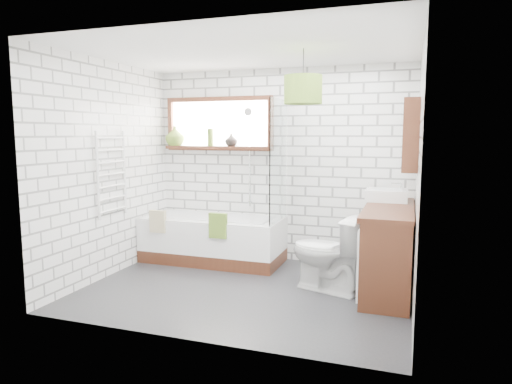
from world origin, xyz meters
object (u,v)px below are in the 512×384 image
(vanity, at_px, (389,248))
(basin, at_px, (387,195))
(bathtub, at_px, (213,239))
(pendant, at_px, (303,90))
(toilet, at_px, (328,252))

(vanity, relative_size, basin, 3.43)
(bathtub, bearing_deg, pendant, -31.40)
(basin, bearing_deg, toilet, -128.99)
(vanity, xyz_separation_m, basin, (-0.06, 0.43, 0.52))
(vanity, distance_m, pendant, 1.91)
(pendant, bearing_deg, toilet, 37.93)
(bathtub, distance_m, toilet, 1.75)
(vanity, xyz_separation_m, pendant, (-0.86, -0.44, 1.65))
(vanity, distance_m, basin, 0.68)
(bathtub, bearing_deg, vanity, -10.10)
(bathtub, height_order, toilet, toilet)
(bathtub, distance_m, basin, 2.27)
(basin, xyz_separation_m, pendant, (-0.80, -0.87, 1.13))
(vanity, height_order, pendant, pendant)
(toilet, bearing_deg, bathtub, -93.92)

